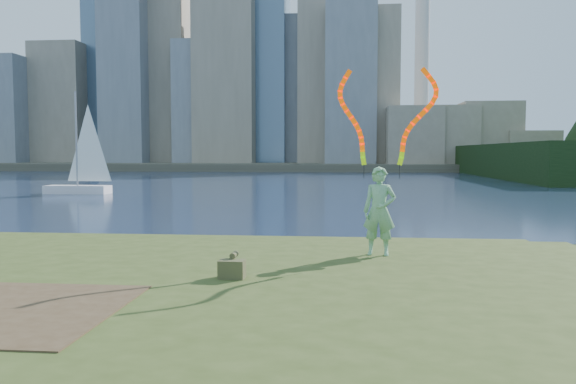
# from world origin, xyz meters

# --- Properties ---
(ground) EXTENTS (320.00, 320.00, 0.00)m
(ground) POSITION_xyz_m (0.00, 0.00, 0.00)
(ground) COLOR #1B2944
(ground) RESTS_ON ground
(grassy_knoll) EXTENTS (20.00, 18.00, 0.80)m
(grassy_knoll) POSITION_xyz_m (0.00, -2.30, 0.34)
(grassy_knoll) COLOR #374619
(grassy_knoll) RESTS_ON ground
(dirt_patch) EXTENTS (3.20, 3.00, 0.02)m
(dirt_patch) POSITION_xyz_m (-2.20, -3.20, 0.81)
(dirt_patch) COLOR #47331E
(dirt_patch) RESTS_ON grassy_knoll
(far_shore) EXTENTS (320.00, 40.00, 1.20)m
(far_shore) POSITION_xyz_m (0.00, 95.00, 0.60)
(far_shore) COLOR #4C4738
(far_shore) RESTS_ON ground
(woman_with_ribbons) EXTENTS (2.12, 0.57, 4.22)m
(woman_with_ribbons) POSITION_xyz_m (3.24, 1.52, 2.19)
(woman_with_ribbons) COLOR #1A7726
(woman_with_ribbons) RESTS_ON grassy_knoll
(canvas_bag) EXTENTS (0.45, 0.51, 0.42)m
(canvas_bag) POSITION_xyz_m (0.56, -0.94, 0.97)
(canvas_bag) COLOR #424824
(canvas_bag) RESTS_ON grassy_knoll
(sailboat) EXTENTS (4.88, 1.56, 7.39)m
(sailboat) POSITION_xyz_m (-16.26, 28.48, 1.27)
(sailboat) COLOR white
(sailboat) RESTS_ON ground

